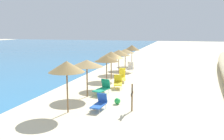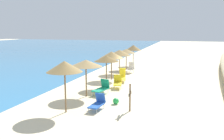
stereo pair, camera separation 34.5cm
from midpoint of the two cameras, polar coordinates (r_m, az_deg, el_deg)
ground_plane at (r=22.40m, az=5.25°, el=-2.71°), size 160.00×160.00×0.00m
beach_umbrella_0 at (r=13.88m, az=-10.27°, el=0.78°), size 2.03×2.03×2.96m
beach_umbrella_1 at (r=17.10m, az=-5.51°, el=1.56°), size 2.29×2.29×2.61m
beach_umbrella_2 at (r=19.78m, az=-0.82°, el=2.65°), size 1.97×1.97×2.60m
beach_umbrella_3 at (r=22.92m, az=0.31°, el=3.52°), size 2.27×2.27×2.66m
beach_umbrella_4 at (r=26.09m, az=2.16°, el=4.04°), size 2.39×2.39×2.55m
beach_umbrella_5 at (r=28.73m, az=3.69°, el=4.41°), size 2.14×2.14×2.43m
beach_umbrella_6 at (r=31.93m, az=5.29°, el=5.19°), size 2.02×2.02×2.69m
lounge_chair_0 at (r=19.89m, az=1.80°, el=-2.87°), size 1.44×0.94×1.03m
lounge_chair_1 at (r=14.63m, az=-2.67°, el=-7.67°), size 1.38×0.69×0.92m
lounge_chair_2 at (r=22.26m, az=2.89°, el=-1.50°), size 1.55×0.90×1.21m
lounge_chair_3 at (r=18.01m, az=-1.85°, el=-4.18°), size 1.63×0.97×1.05m
lounge_chair_4 at (r=26.68m, az=4.63°, el=0.34°), size 1.52×0.81×1.21m
wooden_signpost at (r=14.21m, az=4.89°, el=-5.77°), size 0.83×0.21×1.62m
beach_ball at (r=15.71m, az=1.53°, el=-7.22°), size 0.39×0.39×0.39m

